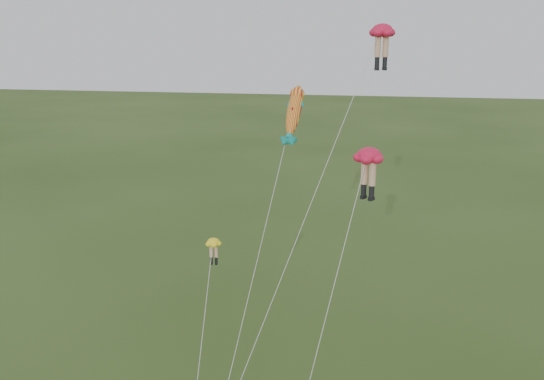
# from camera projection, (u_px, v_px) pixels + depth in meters

# --- Properties ---
(legs_kite_red_high) EXTENTS (7.96, 10.45, 19.33)m
(legs_kite_red_high) POSITION_uv_depth(u_px,v_px,m) (380.00, 40.00, 32.16)
(legs_kite_red_high) COLOR red
(legs_kite_red_high) RESTS_ON ground
(legs_kite_red_mid) EXTENTS (4.12, 6.64, 13.53)m
(legs_kite_red_mid) POSITION_uv_depth(u_px,v_px,m) (368.00, 163.00, 29.36)
(legs_kite_red_mid) COLOR red
(legs_kite_red_mid) RESTS_ON ground
(legs_kite_yellow) EXTENTS (1.04, 7.58, 8.50)m
(legs_kite_yellow) POSITION_uv_depth(u_px,v_px,m) (212.00, 256.00, 31.37)
(legs_kite_yellow) COLOR yellow
(legs_kite_yellow) RESTS_ON ground
(fish_kite) EXTENTS (3.07, 11.73, 16.11)m
(fish_kite) POSITION_uv_depth(u_px,v_px,m) (294.00, 112.00, 34.70)
(fish_kite) COLOR yellow
(fish_kite) RESTS_ON ground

